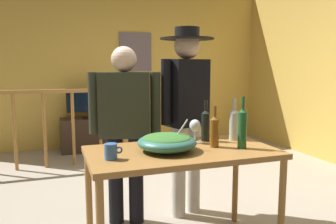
# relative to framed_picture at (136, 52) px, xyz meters

# --- Properties ---
(ground_plane) EXTENTS (7.24, 7.24, 0.00)m
(ground_plane) POSITION_rel_framed_picture_xyz_m (-0.26, -2.73, -1.63)
(ground_plane) COLOR #9E9384
(back_wall) EXTENTS (5.32, 0.10, 2.86)m
(back_wall) POSITION_rel_framed_picture_xyz_m (-0.26, 0.06, -0.21)
(back_wall) COLOR gold
(back_wall) RESTS_ON ground_plane
(side_wall_right) EXTENTS (0.10, 4.18, 2.86)m
(side_wall_right) POSITION_rel_framed_picture_xyz_m (2.40, -1.89, -0.21)
(side_wall_right) COLOR gold
(side_wall_right) RESTS_ON ground_plane
(framed_picture) EXTENTS (0.57, 0.03, 0.67)m
(framed_picture) POSITION_rel_framed_picture_xyz_m (0.00, 0.00, 0.00)
(framed_picture) COLOR #665964
(stair_railing) EXTENTS (2.35, 0.10, 1.13)m
(stair_railing) POSITION_rel_framed_picture_xyz_m (-1.16, -1.06, -0.97)
(stair_railing) COLOR #9E6B33
(stair_railing) RESTS_ON ground_plane
(tv_console) EXTENTS (0.90, 0.40, 0.55)m
(tv_console) POSITION_rel_framed_picture_xyz_m (-0.88, -0.29, -1.36)
(tv_console) COLOR #38281E
(tv_console) RESTS_ON ground_plane
(flat_screen_tv) EXTENTS (0.68, 0.12, 0.49)m
(flat_screen_tv) POSITION_rel_framed_picture_xyz_m (-0.88, -0.32, -0.80)
(flat_screen_tv) COLOR black
(flat_screen_tv) RESTS_ON tv_console
(serving_table) EXTENTS (1.36, 0.73, 0.79)m
(serving_table) POSITION_rel_framed_picture_xyz_m (-0.56, -3.68, -0.93)
(serving_table) COLOR #9E6B33
(serving_table) RESTS_ON ground_plane
(salad_bowl) EXTENTS (0.43, 0.43, 0.22)m
(salad_bowl) POSITION_rel_framed_picture_xyz_m (-0.67, -3.67, -0.77)
(salad_bowl) COLOR #337060
(salad_bowl) RESTS_ON serving_table
(wine_glass) EXTENTS (0.09, 0.09, 0.19)m
(wine_glass) POSITION_rel_framed_picture_xyz_m (-0.38, -3.50, -0.71)
(wine_glass) COLOR silver
(wine_glass) RESTS_ON serving_table
(wine_bottle_green) EXTENTS (0.07, 0.07, 0.39)m
(wine_bottle_green) POSITION_rel_framed_picture_xyz_m (-0.13, -3.78, -0.69)
(wine_bottle_green) COLOR #1E5628
(wine_bottle_green) RESTS_ON serving_table
(wine_bottle_amber) EXTENTS (0.07, 0.07, 0.31)m
(wine_bottle_amber) POSITION_rel_framed_picture_xyz_m (-0.30, -3.68, -0.72)
(wine_bottle_amber) COLOR brown
(wine_bottle_amber) RESTS_ON serving_table
(wine_bottle_clear) EXTENTS (0.07, 0.07, 0.34)m
(wine_bottle_clear) POSITION_rel_framed_picture_xyz_m (-0.03, -3.50, -0.71)
(wine_bottle_clear) COLOR silver
(wine_bottle_clear) RESTS_ON serving_table
(wine_bottle_dark) EXTENTS (0.07, 0.07, 0.33)m
(wine_bottle_dark) POSITION_rel_framed_picture_xyz_m (-0.27, -3.47, -0.71)
(wine_bottle_dark) COLOR black
(wine_bottle_dark) RESTS_ON serving_table
(mug_blue) EXTENTS (0.12, 0.08, 0.10)m
(mug_blue) POSITION_rel_framed_picture_xyz_m (-1.09, -3.77, -0.79)
(mug_blue) COLOR #3866B2
(mug_blue) RESTS_ON serving_table
(person_standing_left) EXTENTS (0.60, 0.34, 1.56)m
(person_standing_left) POSITION_rel_framed_picture_xyz_m (-0.85, -3.05, -0.71)
(person_standing_left) COLOR black
(person_standing_left) RESTS_ON ground_plane
(person_standing_right) EXTENTS (0.53, 0.49, 1.74)m
(person_standing_right) POSITION_rel_framed_picture_xyz_m (-0.27, -3.05, -0.59)
(person_standing_right) COLOR beige
(person_standing_right) RESTS_ON ground_plane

